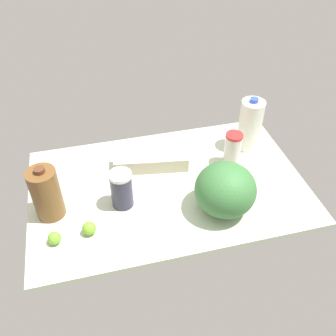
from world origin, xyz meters
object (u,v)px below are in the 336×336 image
Objects in this scene: chocolate_milk_jug at (46,193)px; tumbler_cup at (233,149)px; lemon_by_jug at (45,181)px; milk_jug at (250,125)px; lime_beside_bowl at (54,238)px; egg_carton at (151,161)px; lime_far_back at (89,228)px; watermelon at (225,190)px; shaker_bottle at (122,189)px.

chocolate_milk_jug is 83.50cm from tumbler_cup.
lemon_by_jug is at bearing 97.93° from chocolate_milk_jug.
lime_beside_bowl is at bearing -158.05° from milk_jug.
egg_carton is at bearing 170.62° from tumbler_cup.
lime_far_back reaches higher than lime_beside_bowl.
watermelon is 1.46× the size of shaker_bottle.
milk_jug is (49.41, 3.97, 9.32)cm from egg_carton.
tumbler_cup is (53.46, 13.95, -0.20)cm from shaker_bottle.
shaker_bottle is (-39.73, 12.55, -2.25)cm from watermelon.
lemon_by_jug is at bearing 150.39° from shaker_bottle.
tumbler_cup reaches higher than lime_beside_bowl.
milk_jug is at bearing 39.42° from tumbler_cup.
milk_jug reaches higher than lime_far_back.
egg_carton is at bearing -175.41° from milk_jug.
watermelon reaches higher than lemon_by_jug.
watermelon reaches higher than lime_beside_bowl.
watermelon is at bearing -117.39° from tumbler_cup.
shaker_bottle is at bearing -159.91° from milk_jug.
tumbler_cup is 73.53cm from lime_far_back.
lemon_by_jug is at bearing 177.40° from tumbler_cup.
milk_jug is 5.41× the size of lime_beside_bowl.
lemon_by_jug is at bearing 118.48° from lime_far_back.
tumbler_cup is at bearing 20.98° from lime_far_back.
egg_carton is 2.06× the size of tumbler_cup.
chocolate_milk_jug is at bearing -149.28° from egg_carton.
lime_beside_bowl is (-93.80, -37.80, -10.30)cm from milk_jug.
shaker_bottle is 3.13× the size of lime_far_back.
shaker_bottle is 36.33cm from lemon_by_jug.
egg_carton is at bearing 125.63° from watermelon.
chocolate_milk_jug is 4.50× the size of lime_far_back.
tumbler_cup is (-12.29, -10.10, -4.52)cm from milk_jug.
lemon_by_jug is 1.53× the size of lime_beside_bowl.
egg_carton is at bearing 21.85° from chocolate_milk_jug.
egg_carton is (16.34, 20.08, -5.00)cm from shaker_bottle.
chocolate_milk_jug reaches higher than tumbler_cup.
lemon_by_jug is (-47.66, -2.28, 0.35)cm from egg_carton.
milk_jug is (26.02, 36.60, 2.07)cm from watermelon.
shaker_bottle reaches higher than lemon_by_jug.
shaker_bottle is at bearing 162.47° from watermelon.
lime_far_back is (13.05, 1.45, 0.18)cm from lime_beside_bowl.
shaker_bottle reaches higher than egg_carton.
milk_jug reaches higher than egg_carton.
chocolate_milk_jug reaches higher than lime_beside_bowl.
lemon_by_jug is at bearing -168.40° from egg_carton.
watermelon is at bearing -45.50° from egg_carton.
shaker_bottle is at bearing -120.26° from egg_carton.
chocolate_milk_jug reaches higher than shaker_bottle.
tumbler_cup is at bearing 14.63° from shaker_bottle.
shaker_bottle is at bearing 39.35° from lime_far_back.
watermelon reaches higher than lime_far_back.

